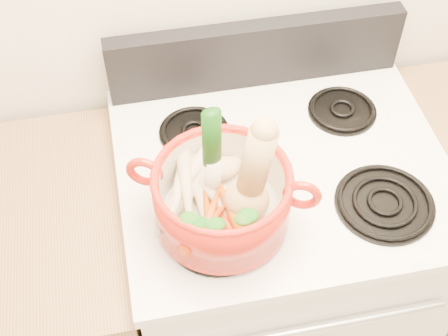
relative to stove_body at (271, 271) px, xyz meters
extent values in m
cube|color=silver|center=(0.00, 0.00, 0.00)|extent=(0.76, 0.65, 0.92)
cube|color=white|center=(0.00, 0.00, 0.47)|extent=(0.78, 0.67, 0.03)
cube|color=black|center=(0.00, 0.30, 0.58)|extent=(0.76, 0.05, 0.18)
cylinder|color=silver|center=(0.00, -0.34, 0.32)|extent=(0.60, 0.02, 0.02)
cylinder|color=black|center=(-0.19, -0.16, 0.50)|extent=(0.22, 0.22, 0.02)
cylinder|color=black|center=(0.19, -0.16, 0.50)|extent=(0.22, 0.22, 0.02)
cylinder|color=black|center=(-0.19, 0.14, 0.50)|extent=(0.17, 0.17, 0.02)
cylinder|color=black|center=(0.19, 0.14, 0.50)|extent=(0.17, 0.17, 0.02)
cylinder|color=#B71C0F|center=(-0.17, -0.14, 0.58)|extent=(0.37, 0.37, 0.14)
torus|color=#B71C0F|center=(-0.32, -0.07, 0.63)|extent=(0.08, 0.05, 0.08)
torus|color=#B71C0F|center=(-0.02, -0.20, 0.63)|extent=(0.08, 0.05, 0.08)
cylinder|color=white|center=(-0.19, -0.09, 0.67)|extent=(0.05, 0.05, 0.26)
ellipsoid|color=tan|center=(-0.16, -0.04, 0.56)|extent=(0.09, 0.07, 0.05)
cone|color=beige|center=(-0.22, -0.12, 0.56)|extent=(0.04, 0.22, 0.06)
cone|color=beige|center=(-0.25, -0.11, 0.57)|extent=(0.19, 0.19, 0.06)
cone|color=#F1E3C4|center=(-0.19, -0.11, 0.57)|extent=(0.10, 0.17, 0.05)
cone|color=beige|center=(-0.27, -0.11, 0.58)|extent=(0.12, 0.19, 0.06)
cone|color=#EEE5C2|center=(-0.24, -0.08, 0.59)|extent=(0.17, 0.19, 0.06)
cone|color=beige|center=(-0.24, -0.10, 0.59)|extent=(0.06, 0.21, 0.06)
cone|color=red|center=(-0.18, -0.18, 0.55)|extent=(0.07, 0.15, 0.04)
cone|color=#D55C0A|center=(-0.21, -0.17, 0.56)|extent=(0.03, 0.15, 0.04)
cone|color=#D4580A|center=(-0.16, -0.15, 0.57)|extent=(0.07, 0.18, 0.05)
cone|color=#DB410A|center=(-0.22, -0.20, 0.57)|extent=(0.13, 0.12, 0.04)
cone|color=#D6500A|center=(-0.21, -0.18, 0.58)|extent=(0.09, 0.14, 0.04)
camera|label=1|loc=(-0.33, -0.91, 1.61)|focal=50.00mm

